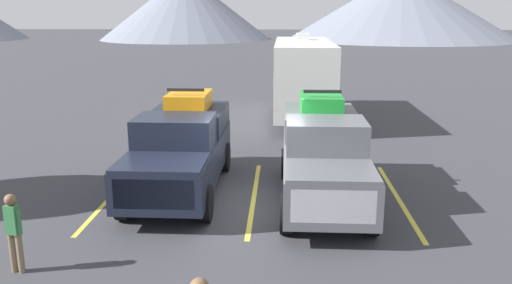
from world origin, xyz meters
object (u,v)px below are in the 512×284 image
Objects in this scene: pickup_truck_b at (323,153)px; person_b at (13,228)px; camper_trailer_a at (303,75)px; pickup_truck_a at (182,146)px.

pickup_truck_b reaches higher than person_b.
person_b is at bearing -144.46° from pickup_truck_b.
camper_trailer_a is 15.48m from person_b.
camper_trailer_a is at bearing 90.80° from pickup_truck_b.
camper_trailer_a is (3.55, 9.58, 0.76)m from pickup_truck_a.
pickup_truck_a is at bearing 65.52° from person_b.
pickup_truck_a is 3.74m from pickup_truck_b.
person_b is at bearing -111.75° from camper_trailer_a.
pickup_truck_a is 0.63× the size of camper_trailer_a.
pickup_truck_b is 7.21m from person_b.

